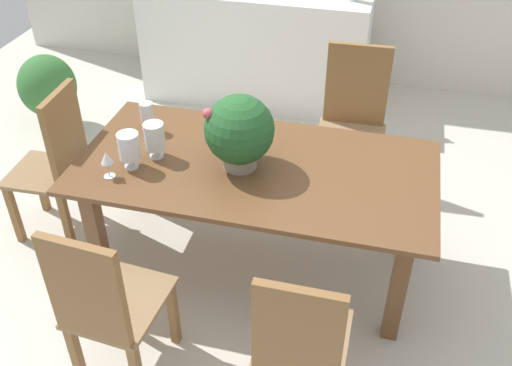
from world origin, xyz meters
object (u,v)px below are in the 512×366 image
potted_plant_floor (48,88)px  crystal_vase_left (154,137)px  kitchen_counter (254,48)px  chair_far_right (353,115)px  chair_head_end (57,160)px  dining_table (255,181)px  chair_near_right (300,345)px  wine_glass (107,159)px  crystal_vase_center_near (147,114)px  flower_centerpiece (239,131)px  crystal_vase_right (129,147)px  chair_near_left (105,304)px

potted_plant_floor → crystal_vase_left: bearing=-39.5°
crystal_vase_left → potted_plant_floor: (-1.51, 1.25, -0.51)m
kitchen_counter → chair_far_right: bearing=-48.0°
chair_head_end → potted_plant_floor: chair_head_end is taller
dining_table → crystal_vase_left: bearing=-174.4°
crystal_vase_left → kitchen_counter: 2.18m
chair_far_right → chair_near_right: (0.00, -1.98, -0.04)m
kitchen_counter → chair_head_end: bearing=-109.1°
wine_glass → chair_near_right: bearing=-29.8°
dining_table → potted_plant_floor: 2.41m
crystal_vase_left → crystal_vase_center_near: size_ratio=1.17×
dining_table → chair_head_end: (-1.27, 0.00, -0.07)m
dining_table → potted_plant_floor: dining_table is taller
chair_near_right → flower_centerpiece: flower_centerpiece is taller
crystal_vase_left → kitchen_counter: size_ratio=0.11×
chair_head_end → crystal_vase_right: chair_head_end is taller
chair_head_end → potted_plant_floor: (-0.81, 1.19, -0.20)m
chair_near_right → crystal_vase_left: 1.41m
crystal_vase_right → crystal_vase_center_near: bearing=99.3°
kitchen_counter → wine_glass: bearing=-94.6°
crystal_vase_left → wine_glass: (-0.17, -0.25, -0.02)m
crystal_vase_center_near → wine_glass: size_ratio=1.16×
dining_table → chair_near_left: 1.09m
chair_near_left → crystal_vase_left: bearing=-78.9°
chair_near_right → kitchen_counter: 3.23m
crystal_vase_right → chair_near_left: bearing=-76.1°
chair_head_end → crystal_vase_center_near: bearing=108.1°
chair_near_right → chair_near_left: bearing=0.6°
crystal_vase_left → chair_near_left: bearing=-83.6°
crystal_vase_right → kitchen_counter: bearing=87.2°
chair_near_left → crystal_vase_center_near: (-0.26, 1.20, 0.30)m
chair_near_right → chair_far_right: bearing=-89.9°
chair_far_right → crystal_vase_right: bearing=-134.9°
chair_head_end → chair_far_right: bearing=117.7°
crystal_vase_left → wine_glass: bearing=-125.3°
flower_centerpiece → crystal_vase_right: bearing=-164.7°
dining_table → chair_head_end: bearing=179.8°
chair_near_right → crystal_vase_right: size_ratio=4.61×
dining_table → wine_glass: (-0.74, -0.30, 0.23)m
wine_glass → kitchen_counter: bearing=85.4°
crystal_vase_left → wine_glass: 0.30m
dining_table → kitchen_counter: 2.17m
chair_near_left → wine_glass: 0.80m
chair_head_end → kitchen_counter: (0.72, 2.09, -0.06)m
crystal_vase_right → kitchen_counter: size_ratio=0.11×
chair_head_end → crystal_vase_center_near: chair_head_end is taller
crystal_vase_center_near → wine_glass: crystal_vase_center_near is taller
kitchen_counter → potted_plant_floor: 1.78m
chair_near_left → potted_plant_floor: chair_near_left is taller
crystal_vase_center_near → crystal_vase_right: (0.06, -0.39, 0.03)m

